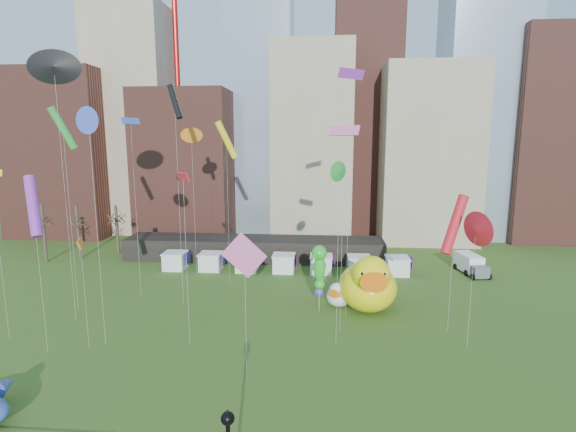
# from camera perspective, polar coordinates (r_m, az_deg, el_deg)

# --- Properties ---
(skyline) EXTENTS (101.00, 23.00, 68.00)m
(skyline) POSITION_cam_1_polar(r_m,az_deg,el_deg) (81.25, 1.99, 12.68)
(skyline) COLOR brown
(skyline) RESTS_ON ground
(pavilion) EXTENTS (38.00, 6.00, 3.20)m
(pavilion) POSITION_cam_1_polar(r_m,az_deg,el_deg) (64.76, -4.48, -4.30)
(pavilion) COLOR black
(pavilion) RESTS_ON ground
(vendor_tents) EXTENTS (33.24, 2.80, 2.40)m
(vendor_tents) POSITION_cam_1_polar(r_m,az_deg,el_deg) (58.52, -0.53, -6.31)
(vendor_tents) COLOR white
(vendor_tents) RESTS_ON ground
(bare_trees) EXTENTS (8.44, 6.44, 8.50)m
(bare_trees) POSITION_cam_1_polar(r_m,az_deg,el_deg) (71.86, -25.79, -1.89)
(bare_trees) COLOR #382B21
(bare_trees) RESTS_ON ground
(big_duck) EXTENTS (6.23, 8.29, 6.33)m
(big_duck) POSITION_cam_1_polar(r_m,az_deg,el_deg) (45.60, 10.53, -8.82)
(big_duck) COLOR yellow
(big_duck) RESTS_ON ground
(small_duck) EXTENTS (3.48, 4.03, 2.84)m
(small_duck) POSITION_cam_1_polar(r_m,az_deg,el_deg) (46.92, 6.70, -10.26)
(small_duck) COLOR white
(small_duck) RESTS_ON ground
(seahorse_green) EXTENTS (1.98, 2.23, 7.06)m
(seahorse_green) POSITION_cam_1_polar(r_m,az_deg,el_deg) (44.05, 4.19, -6.29)
(seahorse_green) COLOR silver
(seahorse_green) RESTS_ON ground
(seahorse_purple) EXTENTS (1.57, 1.85, 5.29)m
(seahorse_purple) POSITION_cam_1_polar(r_m,az_deg,el_deg) (45.73, 4.15, -7.70)
(seahorse_purple) COLOR silver
(seahorse_purple) RESTS_ON ground
(box_truck) EXTENTS (3.16, 6.12, 2.48)m
(box_truck) POSITION_cam_1_polar(r_m,az_deg,el_deg) (62.75, 22.88, -5.83)
(box_truck) COLOR white
(box_truck) RESTS_ON ground
(kite_0) EXTENTS (1.00, 2.84, 11.72)m
(kite_0) POSITION_cam_1_polar(r_m,az_deg,el_deg) (38.48, 23.49, -1.57)
(kite_0) COLOR silver
(kite_0) RESTS_ON ground
(kite_1) EXTENTS (2.62, 1.90, 18.70)m
(kite_1) POSITION_cam_1_polar(r_m,az_deg,el_deg) (37.90, 7.41, 10.90)
(kite_1) COLOR silver
(kite_1) RESTS_ON ground
(kite_2) EXTENTS (1.98, 1.74, 22.98)m
(kite_2) POSITION_cam_1_polar(r_m,az_deg,el_deg) (45.74, -14.70, 14.31)
(kite_2) COLOR silver
(kite_2) RESTS_ON ground
(kite_3) EXTENTS (1.07, 1.56, 15.79)m
(kite_3) POSITION_cam_1_polar(r_m,az_deg,el_deg) (35.38, 6.78, 5.77)
(kite_3) COLOR silver
(kite_3) RESTS_ON ground
(kite_5) EXTENTS (2.02, 1.35, 20.09)m
(kite_5) POSITION_cam_1_polar(r_m,az_deg,el_deg) (38.62, -24.78, 11.31)
(kite_5) COLOR silver
(kite_5) RESTS_ON ground
(kite_6) EXTENTS (1.68, 1.26, 19.03)m
(kite_6) POSITION_cam_1_polar(r_m,az_deg,el_deg) (55.86, -12.60, 10.29)
(kite_6) COLOR silver
(kite_6) RESTS_ON ground
(kite_7) EXTENTS (2.45, 2.72, 14.76)m
(kite_7) POSITION_cam_1_polar(r_m,az_deg,el_deg) (39.29, -30.54, 1.11)
(kite_7) COLOR silver
(kite_7) RESTS_ON ground
(kite_8) EXTENTS (1.62, 1.96, 14.87)m
(kite_8) POSITION_cam_1_polar(r_m,az_deg,el_deg) (36.26, -13.66, 4.83)
(kite_8) COLOR silver
(kite_8) RESTS_ON ground
(kite_9) EXTENTS (3.18, 1.62, 10.84)m
(kite_9) POSITION_cam_1_polar(r_m,az_deg,el_deg) (32.08, -5.74, -5.29)
(kite_9) COLOR silver
(kite_9) RESTS_ON ground
(kite_10) EXTENTS (3.06, 1.26, 25.51)m
(kite_10) POSITION_cam_1_polar(r_m,az_deg,el_deg) (46.11, -28.47, 16.90)
(kite_10) COLOR silver
(kite_10) RESTS_ON ground
(kite_11) EXTENTS (2.35, 2.15, 20.73)m
(kite_11) POSITION_cam_1_polar(r_m,az_deg,el_deg) (48.18, -27.54, 10.22)
(kite_11) COLOR silver
(kite_11) RESTS_ON ground
(kite_12) EXTENTS (2.74, 1.48, 19.77)m
(kite_12) POSITION_cam_1_polar(r_m,az_deg,el_deg) (51.82, -8.11, 9.89)
(kite_12) COLOR silver
(kite_12) RESTS_ON ground
(kite_13) EXTENTS (1.23, 2.24, 19.78)m
(kite_13) POSITION_cam_1_polar(r_m,az_deg,el_deg) (48.71, -20.00, 11.39)
(kite_13) COLOR silver
(kite_13) RESTS_ON ground
(kite_14) EXTENTS (1.12, 2.00, 9.48)m
(kite_14) POSITION_cam_1_polar(r_m,az_deg,el_deg) (39.24, -25.65, -3.32)
(kite_14) COLOR silver
(kite_14) RESTS_ON ground
(kite_15) EXTENTS (2.57, 2.17, 23.90)m
(kite_15) POSITION_cam_1_polar(r_m,az_deg,el_deg) (42.08, 8.35, 17.75)
(kite_15) COLOR silver
(kite_15) RESTS_ON ground
(kite_16) EXTENTS (2.97, 2.75, 12.72)m
(kite_16) POSITION_cam_1_polar(r_m,az_deg,el_deg) (41.26, 21.08, -1.06)
(kite_16) COLOR silver
(kite_16) RESTS_ON ground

